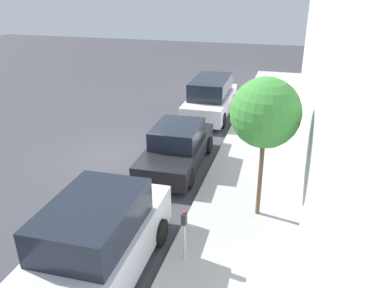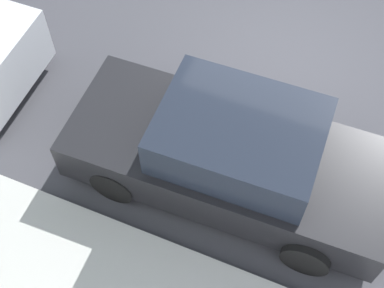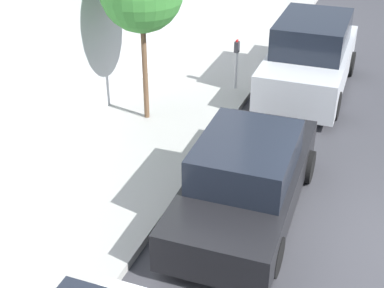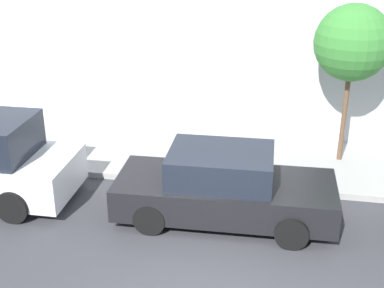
{
  "view_description": "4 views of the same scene",
  "coord_description": "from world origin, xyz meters",
  "views": [
    {
      "loc": [
        5.97,
        -11.79,
        6.19
      ],
      "look_at": [
        2.84,
        -0.26,
        1.0
      ],
      "focal_mm": 35.0,
      "sensor_mm": 36.0,
      "label": 1
    },
    {
      "loc": [
        5.97,
        0.9,
        6.94
      ],
      "look_at": [
        2.44,
        -0.56,
        1.0
      ],
      "focal_mm": 50.0,
      "sensor_mm": 36.0,
      "label": 2
    },
    {
      "loc": [
        0.27,
        7.62,
        5.9
      ],
      "look_at": [
        3.39,
        -0.41,
        1.0
      ],
      "focal_mm": 50.0,
      "sensor_mm": 36.0,
      "label": 3
    },
    {
      "loc": [
        -7.5,
        -1.22,
        5.89
      ],
      "look_at": [
        3.72,
        0.88,
        1.0
      ],
      "focal_mm": 50.0,
      "sensor_mm": 36.0,
      "label": 4
    }
  ],
  "objects": [
    {
      "name": "parked_sedan_second",
      "position": [
        2.23,
        -0.07,
        0.72
      ],
      "size": [
        1.93,
        4.55,
        1.54
      ],
      "color": "black",
      "rests_on": "ground_plane"
    },
    {
      "name": "ground_plane",
      "position": [
        0.0,
        0.0,
        0.0
      ],
      "size": [
        60.0,
        60.0,
        0.0
      ],
      "primitive_type": "plane",
      "color": "#38383D"
    }
  ]
}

